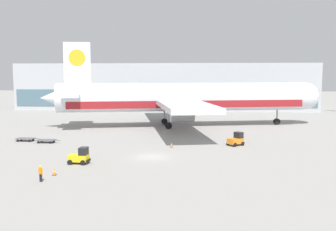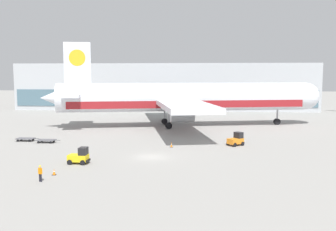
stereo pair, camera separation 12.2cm
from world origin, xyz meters
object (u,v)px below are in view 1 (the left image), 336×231
baggage_dolly_second (46,140)px  traffic_cone_far (171,145)px  baggage_tug_foreground (80,157)px  baggage_dolly_lead (25,139)px  traffic_cone_near (54,172)px  ground_crew_near (41,172)px  baggage_tug_mid (236,140)px  airplane_main (183,98)px

baggage_dolly_second → traffic_cone_far: (19.92, -2.06, -0.01)m
baggage_tug_foreground → baggage_dolly_lead: 19.73m
traffic_cone_near → traffic_cone_far: (11.35, 16.35, 0.05)m
baggage_tug_foreground → ground_crew_near: (-1.50, -7.80, 0.10)m
baggage_dolly_second → baggage_tug_mid: bearing=1.1°
baggage_dolly_lead → ground_crew_near: ground_crew_near is taller
baggage_dolly_lead → traffic_cone_far: bearing=-6.9°
baggage_tug_mid → traffic_cone_far: (-9.67, -2.24, -0.50)m
baggage_tug_mid → ground_crew_near: 30.09m
baggage_dolly_lead → ground_crew_near: 25.20m
airplane_main → baggage_dolly_lead: airplane_main is taller
traffic_cone_far → ground_crew_near: bearing=-121.8°
baggage_tug_mid → traffic_cone_far: bearing=153.3°
traffic_cone_far → airplane_main: bearing=88.3°
airplane_main → traffic_cone_near: airplane_main is taller
baggage_dolly_second → traffic_cone_near: bearing=-64.3°
baggage_tug_foreground → baggage_tug_mid: same height
traffic_cone_near → ground_crew_near: bearing=-98.6°
baggage_tug_mid → ground_crew_near: bearing=-175.1°
traffic_cone_near → traffic_cone_far: bearing=55.2°
baggage_dolly_lead → airplane_main: bearing=39.2°
baggage_tug_mid → traffic_cone_far: baggage_tug_mid is taller
baggage_tug_mid → baggage_dolly_lead: 33.51m
baggage_tug_mid → baggage_tug_foreground: bearing=174.1°
baggage_dolly_lead → baggage_tug_mid: bearing=-0.9°
baggage_tug_foreground → baggage_tug_mid: (19.91, 13.35, 0.00)m
airplane_main → baggage_tug_foreground: airplane_main is taller
baggage_tug_mid → traffic_cone_near: (-21.02, -18.59, -0.55)m
airplane_main → baggage_dolly_second: bearing=-147.1°
ground_crew_near → traffic_cone_far: 22.27m
baggage_dolly_second → ground_crew_near: size_ratio=2.21×
ground_crew_near → baggage_dolly_lead: bearing=143.9°
ground_crew_near → traffic_cone_near: bearing=106.6°
baggage_dolly_second → traffic_cone_far: bearing=-5.2°
baggage_tug_mid → traffic_cone_near: bearing=-178.2°
baggage_tug_mid → traffic_cone_near: baggage_tug_mid is taller
baggage_tug_mid → traffic_cone_near: size_ratio=4.13×
baggage_dolly_second → traffic_cone_far: size_ratio=4.77×
ground_crew_near → traffic_cone_far: size_ratio=2.16×
baggage_dolly_second → baggage_tug_foreground: bearing=-53.0°
baggage_tug_foreground → baggage_dolly_second: (-9.67, 13.18, -0.49)m
traffic_cone_near → baggage_tug_foreground: bearing=78.1°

